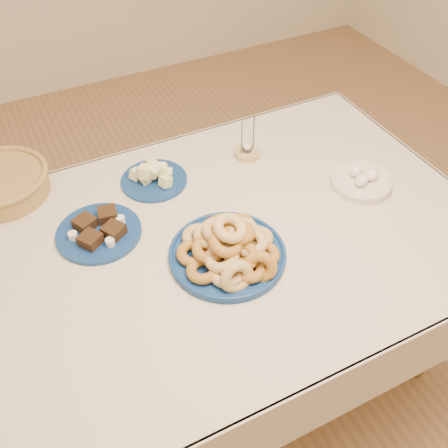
% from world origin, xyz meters
% --- Properties ---
extents(ground, '(5.00, 5.00, 0.00)m').
position_xyz_m(ground, '(0.00, 0.00, 0.00)').
color(ground, '#936B45').
rests_on(ground, ground).
extents(dining_table, '(1.71, 1.11, 0.75)m').
position_xyz_m(dining_table, '(0.00, 0.00, 0.64)').
color(dining_table, brown).
rests_on(dining_table, ground).
extents(donut_platter, '(0.39, 0.39, 0.16)m').
position_xyz_m(donut_platter, '(-0.01, -0.10, 0.79)').
color(donut_platter, navy).
rests_on(donut_platter, dining_table).
extents(melon_plate, '(0.24, 0.24, 0.08)m').
position_xyz_m(melon_plate, '(-0.08, 0.34, 0.77)').
color(melon_plate, navy).
rests_on(melon_plate, dining_table).
extents(brownie_plate, '(0.32, 0.32, 0.05)m').
position_xyz_m(brownie_plate, '(-0.32, 0.17, 0.76)').
color(brownie_plate, navy).
rests_on(brownie_plate, dining_table).
extents(wicker_basket, '(0.40, 0.40, 0.09)m').
position_xyz_m(wicker_basket, '(-0.56, 0.51, 0.80)').
color(wicker_basket, olive).
rests_on(wicker_basket, dining_table).
extents(candle_holder, '(0.11, 0.11, 0.16)m').
position_xyz_m(candle_holder, '(0.28, 0.33, 0.77)').
color(candle_holder, tan).
rests_on(candle_holder, dining_table).
extents(egg_bowl, '(0.27, 0.27, 0.07)m').
position_xyz_m(egg_bowl, '(0.55, -0.00, 0.77)').
color(egg_bowl, silver).
rests_on(egg_bowl, dining_table).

